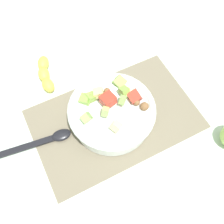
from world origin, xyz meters
The scene contains 5 objects.
ground_plane centered at (0.00, 0.00, 0.00)m, with size 2.40×2.40×0.00m, color silver.
placemat centered at (0.00, 0.00, 0.00)m, with size 0.49×0.31×0.01m, color #756B56.
salad_bowl centered at (0.01, 0.00, 0.05)m, with size 0.25×0.25×0.11m.
serving_spoon centered at (0.22, -0.02, 0.01)m, with size 0.24×0.06×0.01m.
banana_whole centered at (0.13, -0.24, 0.02)m, with size 0.06×0.15×0.04m.
Camera 1 is at (0.17, 0.31, 0.71)m, focal length 42.00 mm.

